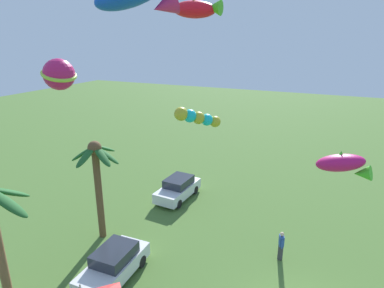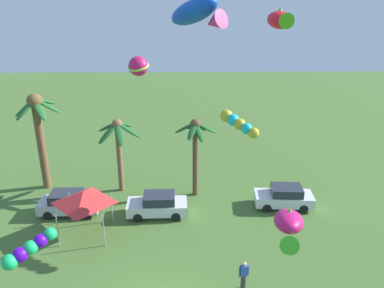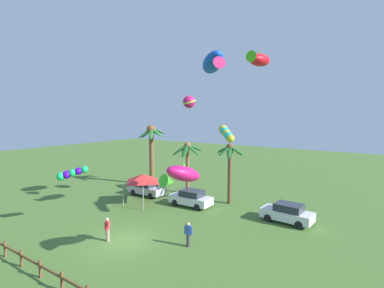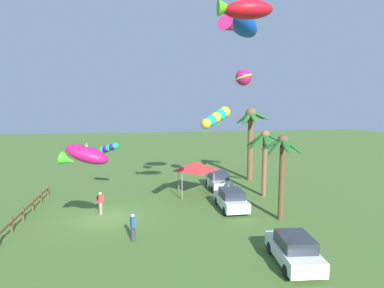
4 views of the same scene
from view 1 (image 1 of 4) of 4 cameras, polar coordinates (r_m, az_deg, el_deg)
name	(u,v)px [view 1 (image 1 of 4)]	position (r m, az deg, el deg)	size (l,w,h in m)	color
palm_tree_0	(97,169)	(18.44, -16.20, -4.16)	(2.93, 2.78, 5.75)	brown
parked_car_0	(178,188)	(23.44, -2.46, -7.68)	(4.00, 1.95, 1.51)	silver
parked_car_2	(114,264)	(16.86, -13.43, -19.61)	(3.94, 1.82, 1.51)	silver
spectator_1	(281,246)	(18.08, 15.20, -16.65)	(0.53, 0.33, 1.59)	#38383D
kite_fish_0	(197,9)	(18.67, 0.87, 22.41)	(1.24, 2.76, 1.15)	red
kite_tube_2	(196,117)	(16.80, 0.75, 4.65)	(1.96, 1.98, 1.20)	gold
kite_ball_4	(59,74)	(13.54, -22.10, 11.14)	(1.68, 1.66, 1.18)	#BD1A5A
kite_fish_5	(343,164)	(17.08, 24.75, -3.18)	(1.60, 2.80, 1.45)	#C71664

